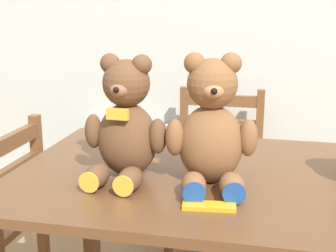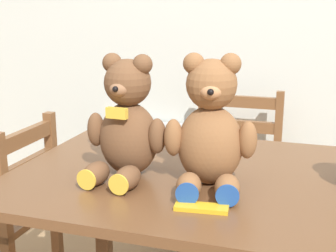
{
  "view_description": "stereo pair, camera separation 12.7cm",
  "coord_description": "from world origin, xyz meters",
  "px_view_note": "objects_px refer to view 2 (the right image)",
  "views": [
    {
      "loc": [
        0.18,
        -0.98,
        1.3
      ],
      "look_at": [
        -0.13,
        0.38,
        0.94
      ],
      "focal_mm": 50.0,
      "sensor_mm": 36.0,
      "label": 1
    },
    {
      "loc": [
        0.3,
        -0.95,
        1.3
      ],
      "look_at": [
        -0.13,
        0.38,
        0.94
      ],
      "focal_mm": 50.0,
      "sensor_mm": 36.0,
      "label": 2
    }
  ],
  "objects_px": {
    "wooden_chair_behind": "(233,176)",
    "teddy_bear_left": "(127,125)",
    "chocolate_bar": "(202,208)",
    "teddy_bear_right": "(210,130)",
    "wooden_chair_side": "(1,214)"
  },
  "relations": [
    {
      "from": "wooden_chair_behind",
      "to": "teddy_bear_left",
      "type": "bearing_deg",
      "value": 79.12
    },
    {
      "from": "wooden_chair_behind",
      "to": "chocolate_bar",
      "type": "height_order",
      "value": "wooden_chair_behind"
    },
    {
      "from": "teddy_bear_right",
      "to": "chocolate_bar",
      "type": "distance_m",
      "value": 0.25
    },
    {
      "from": "teddy_bear_right",
      "to": "chocolate_bar",
      "type": "relative_size",
      "value": 2.77
    },
    {
      "from": "wooden_chair_side",
      "to": "teddy_bear_left",
      "type": "xyz_separation_m",
      "value": [
        0.68,
        -0.22,
        0.5
      ]
    },
    {
      "from": "wooden_chair_side",
      "to": "chocolate_bar",
      "type": "bearing_deg",
      "value": -112.56
    },
    {
      "from": "teddy_bear_right",
      "to": "chocolate_bar",
      "type": "height_order",
      "value": "teddy_bear_right"
    },
    {
      "from": "teddy_bear_left",
      "to": "teddy_bear_right",
      "type": "relative_size",
      "value": 0.97
    },
    {
      "from": "teddy_bear_left",
      "to": "teddy_bear_right",
      "type": "bearing_deg",
      "value": -176.38
    },
    {
      "from": "wooden_chair_side",
      "to": "teddy_bear_left",
      "type": "height_order",
      "value": "teddy_bear_left"
    },
    {
      "from": "wooden_chair_side",
      "to": "teddy_bear_right",
      "type": "distance_m",
      "value": 1.1
    },
    {
      "from": "teddy_bear_left",
      "to": "chocolate_bar",
      "type": "bearing_deg",
      "value": 150.97
    },
    {
      "from": "wooden_chair_side",
      "to": "chocolate_bar",
      "type": "distance_m",
      "value": 1.11
    },
    {
      "from": "teddy_bear_left",
      "to": "chocolate_bar",
      "type": "distance_m",
      "value": 0.38
    },
    {
      "from": "wooden_chair_behind",
      "to": "wooden_chair_side",
      "type": "bearing_deg",
      "value": 40.66
    }
  ]
}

